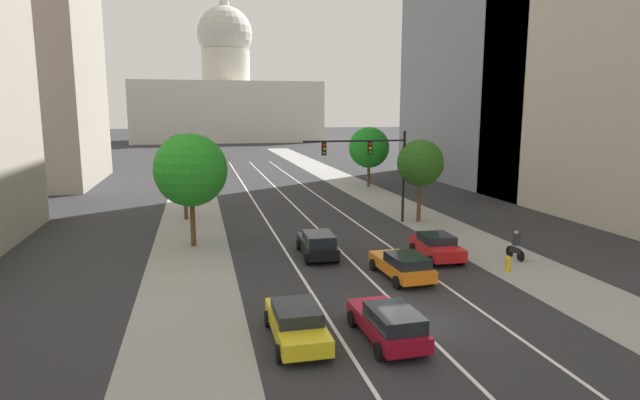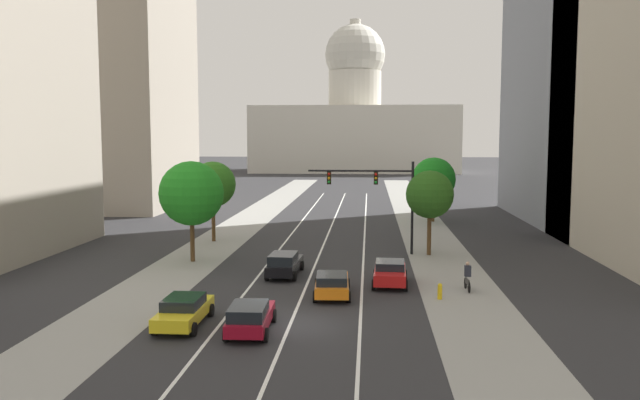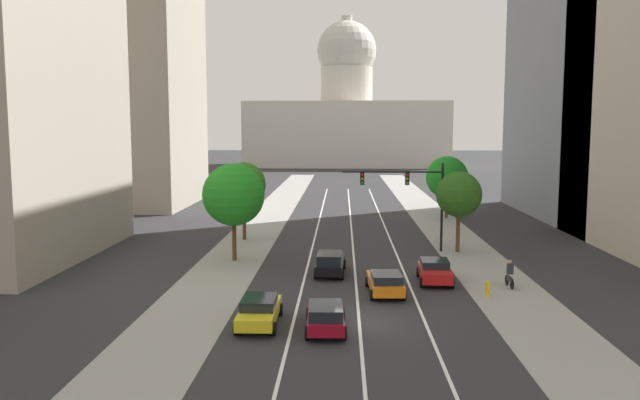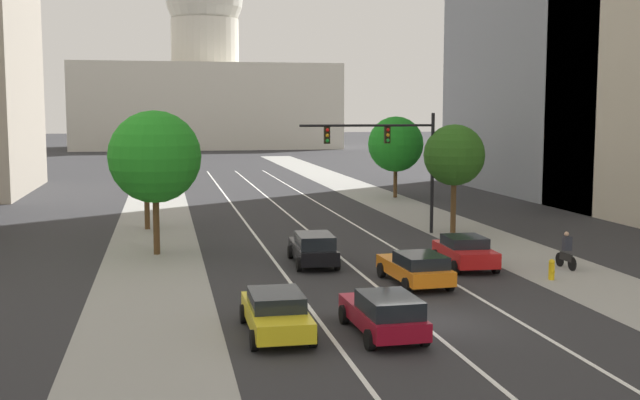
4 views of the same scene
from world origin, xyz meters
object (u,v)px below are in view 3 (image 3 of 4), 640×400
car_orange (385,282)px  street_tree_far_right (459,195)px  cyclist (510,274)px  car_yellow (259,310)px  car_crimson (326,316)px  car_red (435,271)px  street_tree_mid_left (234,195)px  capitol_building (346,120)px  street_tree_mid_right (447,177)px  car_black (330,263)px  street_tree_near_left (244,185)px  fire_hydrant (488,288)px  traffic_signal_mast (411,190)px

car_orange → street_tree_far_right: street_tree_far_right is taller
car_orange → street_tree_far_right: 15.18m
cyclist → street_tree_far_right: bearing=3.2°
car_yellow → car_crimson: 3.47m
car_red → street_tree_mid_left: street_tree_mid_left is taller
cyclist → street_tree_far_right: 11.90m
capitol_building → street_tree_mid_right: capitol_building is taller
car_crimson → car_black: car_black is taller
car_yellow → car_red: (10.05, 9.12, 0.03)m
street_tree_far_right → car_yellow: bearing=-124.7°
street_tree_near_left → car_yellow: bearing=-79.5°
car_yellow → fire_hydrant: size_ratio=5.17×
car_crimson → capitol_building: bearing=-2.5°
capitol_building → car_orange: capitol_building is taller
car_orange → street_tree_far_right: (6.60, 13.11, 3.85)m
capitol_building → street_tree_mid_left: (-8.90, -117.02, -6.81)m
traffic_signal_mast → cyclist: 13.07m
car_red → car_black: car_black is taller
car_orange → car_red: bearing=-50.7°
car_orange → car_crimson: (-3.35, -6.98, 0.03)m
capitol_building → street_tree_near_left: capitol_building is taller
car_black → street_tree_mid_right: street_tree_mid_right is taller
traffic_signal_mast → street_tree_mid_right: size_ratio=1.19×
car_crimson → street_tree_far_right: bearing=-28.1°
car_crimson → car_black: (-0.01, 12.01, 0.04)m
car_yellow → cyclist: (14.51, 7.97, 0.11)m
street_tree_mid_right → cyclist: bearing=-91.8°
fire_hydrant → cyclist: size_ratio=0.53×
street_tree_mid_left → traffic_signal_mast: bearing=16.6°
fire_hydrant → street_tree_near_left: (-17.19, 18.27, 4.41)m
car_red → car_yellow: bearing=134.6°
car_orange → capitol_building: bearing=-2.0°
capitol_building → traffic_signal_mast: size_ratio=6.26×
capitol_building → car_black: capitol_building is taller
car_crimson → street_tree_far_right: size_ratio=0.71×
capitol_building → car_red: capitol_building is taller
cyclist → street_tree_mid_left: size_ratio=0.24×
traffic_signal_mast → street_tree_far_right: bearing=-2.3°
street_tree_far_right → street_tree_near_left: bearing=164.5°
car_orange → street_tree_near_left: street_tree_near_left is taller
car_orange → cyclist: (7.80, 1.88, 0.11)m
street_tree_near_left → street_tree_mid_left: 8.82m
fire_hydrant → street_tree_mid_left: bearing=150.2°
car_black → fire_hydrant: bearing=-117.0°
car_yellow → car_black: bearing=-16.6°
car_red → street_tree_near_left: (-14.55, 15.04, 4.10)m
car_red → fire_hydrant: (2.64, -3.23, -0.30)m
car_orange → car_red: 4.50m
cyclist → street_tree_near_left: 25.28m
fire_hydrant → car_orange: bearing=178.0°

